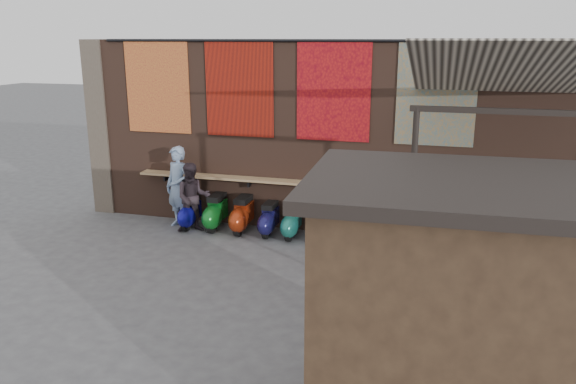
# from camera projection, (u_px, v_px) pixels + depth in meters

# --- Properties ---
(ground) EXTENTS (70.00, 70.00, 0.00)m
(ground) POSITION_uv_depth(u_px,v_px,m) (285.00, 277.00, 9.79)
(ground) COLOR #474749
(ground) RESTS_ON ground
(brick_wall) EXTENTS (10.00, 0.40, 4.00)m
(brick_wall) POSITION_uv_depth(u_px,v_px,m) (320.00, 138.00, 11.77)
(brick_wall) COLOR brown
(brick_wall) RESTS_ON ground
(pier_left) EXTENTS (0.50, 0.50, 4.00)m
(pier_left) POSITION_uv_depth(u_px,v_px,m) (103.00, 128.00, 13.11)
(pier_left) COLOR #4C4238
(pier_left) RESTS_ON ground
(eating_counter) EXTENTS (8.00, 0.32, 0.05)m
(eating_counter) POSITION_uv_depth(u_px,v_px,m) (316.00, 184.00, 11.66)
(eating_counter) COLOR #9E7A51
(eating_counter) RESTS_ON brick_wall
(shelf_box) EXTENTS (0.61, 0.28, 0.27)m
(shelf_box) POSITION_uv_depth(u_px,v_px,m) (399.00, 182.00, 11.15)
(shelf_box) COLOR white
(shelf_box) RESTS_ON eating_counter
(tapestry_redgold) EXTENTS (1.50, 0.02, 2.00)m
(tapestry_redgold) POSITION_uv_depth(u_px,v_px,m) (157.00, 87.00, 12.23)
(tapestry_redgold) COLOR maroon
(tapestry_redgold) RESTS_ON brick_wall
(tapestry_sun) EXTENTS (1.50, 0.02, 2.00)m
(tapestry_sun) POSITION_uv_depth(u_px,v_px,m) (239.00, 89.00, 11.73)
(tapestry_sun) COLOR red
(tapestry_sun) RESTS_ON brick_wall
(tapestry_orange) EXTENTS (1.50, 0.02, 2.00)m
(tapestry_orange) POSITION_uv_depth(u_px,v_px,m) (333.00, 91.00, 11.22)
(tapestry_orange) COLOR red
(tapestry_orange) RESTS_ON brick_wall
(tapestry_multi) EXTENTS (1.50, 0.02, 2.00)m
(tapestry_multi) POSITION_uv_depth(u_px,v_px,m) (436.00, 94.00, 10.70)
(tapestry_multi) COLOR #246586
(tapestry_multi) RESTS_ON brick_wall
(hang_rail) EXTENTS (9.50, 0.06, 0.06)m
(hang_rail) POSITION_uv_depth(u_px,v_px,m) (319.00, 41.00, 11.02)
(hang_rail) COLOR black
(hang_rail) RESTS_ON brick_wall
(scooter_stool_0) EXTENTS (0.32, 0.72, 0.68)m
(scooter_stool_0) POSITION_uv_depth(u_px,v_px,m) (190.00, 213.00, 12.26)
(scooter_stool_0) COLOR #0E0D86
(scooter_stool_0) RESTS_ON ground
(scooter_stool_1) EXTENTS (0.36, 0.80, 0.76)m
(scooter_stool_1) POSITION_uv_depth(u_px,v_px,m) (216.00, 213.00, 12.14)
(scooter_stool_1) COLOR #0D5F1B
(scooter_stool_1) RESTS_ON ground
(scooter_stool_2) EXTENTS (0.36, 0.81, 0.77)m
(scooter_stool_2) POSITION_uv_depth(u_px,v_px,m) (242.00, 215.00, 11.96)
(scooter_stool_2) COLOR maroon
(scooter_stool_2) RESTS_ON ground
(scooter_stool_3) EXTENTS (0.33, 0.73, 0.69)m
(scooter_stool_3) POSITION_uv_depth(u_px,v_px,m) (269.00, 219.00, 11.79)
(scooter_stool_3) COLOR #141245
(scooter_stool_3) RESTS_ON ground
(scooter_stool_4) EXTENTS (0.33, 0.73, 0.69)m
(scooter_stool_4) POSITION_uv_depth(u_px,v_px,m) (292.00, 222.00, 11.64)
(scooter_stool_4) COLOR #196759
(scooter_stool_4) RESTS_ON ground
(scooter_stool_5) EXTENTS (0.32, 0.71, 0.68)m
(scooter_stool_5) POSITION_uv_depth(u_px,v_px,m) (320.00, 224.00, 11.51)
(scooter_stool_5) COLOR navy
(scooter_stool_5) RESTS_ON ground
(scooter_stool_6) EXTENTS (0.39, 0.86, 0.82)m
(scooter_stool_6) POSITION_uv_depth(u_px,v_px,m) (352.00, 224.00, 11.33)
(scooter_stool_6) COLOR black
(scooter_stool_6) RESTS_ON ground
(scooter_stool_7) EXTENTS (0.40, 0.88, 0.84)m
(scooter_stool_7) POSITION_uv_depth(u_px,v_px,m) (379.00, 226.00, 11.14)
(scooter_stool_7) COLOR #0E481B
(scooter_stool_7) RESTS_ON ground
(diner_left) EXTENTS (0.77, 0.64, 1.80)m
(diner_left) POSITION_uv_depth(u_px,v_px,m) (178.00, 187.00, 12.18)
(diner_left) COLOR #829BBD
(diner_left) RESTS_ON ground
(diner_right) EXTENTS (0.91, 0.85, 1.50)m
(diner_right) POSITION_uv_depth(u_px,v_px,m) (193.00, 198.00, 11.93)
(diner_right) COLOR #2F252B
(diner_right) RESTS_ON ground
(shopper_navy) EXTENTS (1.09, 0.75, 1.72)m
(shopper_navy) POSITION_uv_depth(u_px,v_px,m) (558.00, 252.00, 8.60)
(shopper_navy) COLOR black
(shopper_navy) RESTS_ON ground
(shopper_grey) EXTENTS (1.25, 1.01, 1.68)m
(shopper_grey) POSITION_uv_depth(u_px,v_px,m) (511.00, 256.00, 8.52)
(shopper_grey) COLOR #515356
(shopper_grey) RESTS_ON ground
(shopper_tan) EXTENTS (0.83, 0.65, 1.49)m
(shopper_tan) POSITION_uv_depth(u_px,v_px,m) (486.00, 237.00, 9.59)
(shopper_tan) COLOR #9E6E64
(shopper_tan) RESTS_ON ground
(market_stall) EXTENTS (2.56, 1.95, 2.71)m
(market_stall) POSITION_uv_depth(u_px,v_px,m) (451.00, 327.00, 5.40)
(market_stall) COLOR black
(market_stall) RESTS_ON ground
(stall_roof) EXTENTS (2.87, 2.25, 0.12)m
(stall_roof) POSITION_uv_depth(u_px,v_px,m) (463.00, 185.00, 5.03)
(stall_roof) COLOR black
(stall_roof) RESTS_ON market_stall
(stall_sign) EXTENTS (1.20, 0.08, 0.50)m
(stall_sign) POSITION_uv_depth(u_px,v_px,m) (452.00, 234.00, 6.15)
(stall_sign) COLOR gold
(stall_sign) RESTS_ON market_stall
(stall_shelf) EXTENTS (2.08, 0.17, 0.06)m
(stall_shelf) POSITION_uv_depth(u_px,v_px,m) (445.00, 314.00, 6.41)
(stall_shelf) COLOR #473321
(stall_shelf) RESTS_ON market_stall
(awning_canvas) EXTENTS (3.20, 3.28, 0.97)m
(awning_canvas) POSITION_uv_depth(u_px,v_px,m) (516.00, 70.00, 8.77)
(awning_canvas) COLOR beige
(awning_canvas) RESTS_ON brick_wall
(awning_ledger) EXTENTS (3.30, 0.08, 0.12)m
(awning_ledger) POSITION_uv_depth(u_px,v_px,m) (508.00, 43.00, 10.14)
(awning_ledger) COLOR #33261C
(awning_ledger) RESTS_ON brick_wall
(awning_header) EXTENTS (3.00, 0.08, 0.08)m
(awning_header) POSITION_uv_depth(u_px,v_px,m) (524.00, 112.00, 7.51)
(awning_header) COLOR black
(awning_header) RESTS_ON awning_post_left
(awning_post_left) EXTENTS (0.09, 0.09, 3.10)m
(awning_post_left) POSITION_uv_depth(u_px,v_px,m) (411.00, 212.00, 8.28)
(awning_post_left) COLOR black
(awning_post_left) RESTS_ON ground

